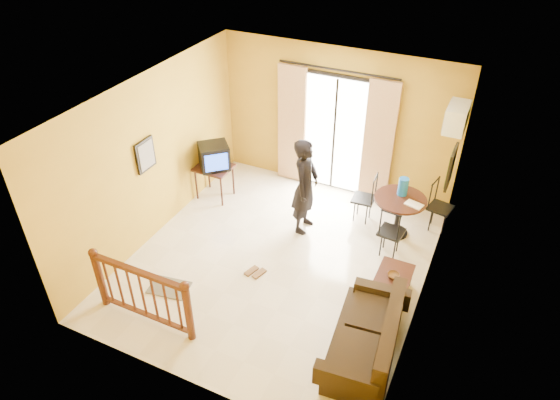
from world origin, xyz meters
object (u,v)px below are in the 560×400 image
at_px(television, 214,156).
at_px(coffee_table, 391,285).
at_px(dining_table, 399,206).
at_px(sofa, 369,340).
at_px(standing_person, 305,186).

bearing_deg(television, coffee_table, -60.38).
relative_size(dining_table, sofa, 0.50).
bearing_deg(standing_person, dining_table, -71.86).
height_order(dining_table, sofa, sofa).
bearing_deg(standing_person, television, 83.03).
bearing_deg(sofa, standing_person, 124.16).
height_order(television, coffee_table, television).
xyz_separation_m(sofa, standing_person, (-1.83, 2.18, 0.57)).
distance_m(dining_table, sofa, 2.76).
distance_m(dining_table, standing_person, 1.62).
bearing_deg(dining_table, sofa, -83.24).
relative_size(coffee_table, standing_person, 0.51).
height_order(dining_table, standing_person, standing_person).
bearing_deg(sofa, coffee_table, 84.37).
bearing_deg(coffee_table, television, 161.83).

